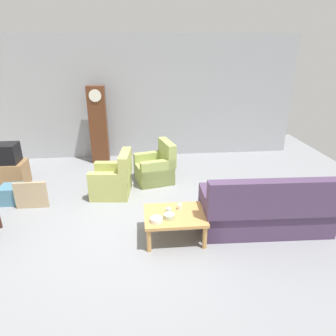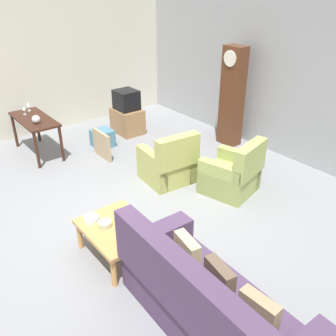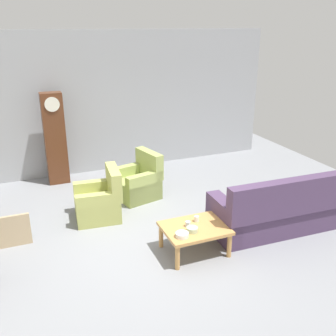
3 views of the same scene
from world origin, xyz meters
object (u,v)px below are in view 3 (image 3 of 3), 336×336
couch_floral (275,212)px  armchair_olive_near (100,202)px  cup_white_porcelain (197,219)px  armchair_olive_far (138,183)px  framed_picture_leaning (11,231)px  cup_blue_rimmed (188,224)px  grandfather_clock (55,139)px  bowl_white_stacked (182,235)px  bowl_shallow_green (192,229)px  coffee_table_wood (195,230)px

couch_floral → armchair_olive_near: (-2.61, 1.58, -0.05)m
armchair_olive_near → cup_white_porcelain: bearing=-52.0°
armchair_olive_far → cup_white_porcelain: (0.27, -2.10, 0.17)m
framed_picture_leaning → cup_blue_rimmed: 2.77m
grandfather_clock → framed_picture_leaning: size_ratio=3.31×
armchair_olive_far → bowl_white_stacked: size_ratio=4.99×
bowl_shallow_green → armchair_olive_far: bearing=91.7°
grandfather_clock → cup_white_porcelain: size_ratio=21.84×
armchair_olive_far → cup_blue_rimmed: (0.08, -2.19, 0.17)m
armchair_olive_near → coffee_table_wood: (1.09, -1.66, 0.06)m
grandfather_clock → bowl_white_stacked: (1.26, -3.84, -0.54)m
armchair_olive_near → grandfather_clock: 2.16m
armchair_olive_far → coffee_table_wood: (0.17, -2.24, 0.06)m
armchair_olive_near → armchair_olive_far: size_ratio=0.97×
couch_floral → cup_white_porcelain: size_ratio=23.39×
armchair_olive_near → coffee_table_wood: 1.98m
armchair_olive_far → cup_blue_rimmed: size_ratio=11.68×
cup_blue_rimmed → bowl_shallow_green: 0.17m
bowl_white_stacked → bowl_shallow_green: bowl_shallow_green is taller
couch_floral → cup_blue_rimmed: 1.62m
couch_floral → bowl_white_stacked: 1.85m
couch_floral → armchair_olive_near: 3.05m
armchair_olive_near → bowl_white_stacked: size_ratio=4.83×
cup_white_porcelain → grandfather_clock: bearing=115.3°
grandfather_clock → framed_picture_leaning: grandfather_clock is taller
coffee_table_wood → cup_blue_rimmed: bearing=150.7°
coffee_table_wood → bowl_white_stacked: (-0.30, -0.19, 0.09)m
bowl_white_stacked → bowl_shallow_green: (0.20, 0.08, 0.00)m
couch_floral → coffee_table_wood: size_ratio=2.22×
coffee_table_wood → cup_white_porcelain: 0.20m
coffee_table_wood → cup_blue_rimmed: size_ratio=11.80×
coffee_table_wood → bowl_white_stacked: bearing=-146.8°
grandfather_clock → cup_blue_rimmed: 3.92m
cup_blue_rimmed → bowl_white_stacked: size_ratio=0.43×
armchair_olive_near → cup_white_porcelain: (1.18, -1.52, 0.17)m
armchair_olive_far → cup_blue_rimmed: bearing=-88.0°
armchair_olive_near → cup_blue_rimmed: bearing=-58.2°
armchair_olive_near → cup_blue_rimmed: (0.99, -1.61, 0.17)m
couch_floral → framed_picture_leaning: couch_floral is taller
grandfather_clock → bowl_white_stacked: bearing=-71.8°
framed_picture_leaning → bowl_white_stacked: 2.71m
couch_floral → armchair_olive_far: couch_floral is taller
coffee_table_wood → bowl_shallow_green: (-0.10, -0.12, 0.10)m
couch_floral → coffee_table_wood: 1.53m
framed_picture_leaning → cup_blue_rimmed: framed_picture_leaning is taller
bowl_shallow_green → armchair_olive_near: bearing=119.1°
grandfather_clock → bowl_shallow_green: bearing=-68.8°
armchair_olive_far → coffee_table_wood: 2.25m
coffee_table_wood → cup_white_porcelain: bearing=55.3°
framed_picture_leaning → cup_white_porcelain: 2.91m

